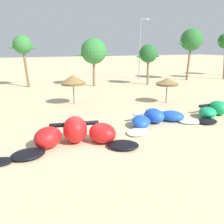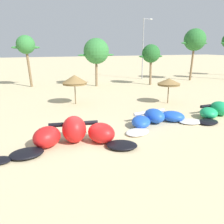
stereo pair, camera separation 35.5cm
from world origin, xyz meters
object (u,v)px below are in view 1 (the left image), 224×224
at_px(palm_left_of_gap, 23,46).
at_px(palm_center_left, 94,51).
at_px(beach_umbrella_near_van, 73,80).
at_px(palm_right_of_gap, 191,40).
at_px(kite_right_of_center, 221,110).
at_px(beach_umbrella_middle, 167,82).
at_px(kite_left_of_center, 76,135).
at_px(palm_center_right, 148,54).
at_px(lamppost_west_center, 141,46).
at_px(kite_center, 157,118).

distance_m(palm_left_of_gap, palm_center_left, 10.16).
xyz_separation_m(beach_umbrella_near_van, palm_right_of_gap, (23.68, 10.37, 4.36)).
bearing_deg(palm_left_of_gap, kite_right_of_center, -56.90).
distance_m(beach_umbrella_middle, palm_right_of_gap, 20.38).
height_order(kite_left_of_center, palm_right_of_gap, palm_right_of_gap).
relative_size(palm_center_right, lamppost_west_center, 0.58).
distance_m(palm_left_of_gap, lamppost_west_center, 20.31).
relative_size(palm_left_of_gap, lamppost_west_center, 0.70).
bearing_deg(lamppost_west_center, kite_right_of_center, -102.73).
distance_m(kite_center, lamppost_west_center, 27.44).
height_order(kite_center, palm_center_right, palm_center_right).
height_order(kite_right_of_center, palm_center_left, palm_center_left).
height_order(beach_umbrella_middle, palm_center_right, palm_center_right).
bearing_deg(beach_umbrella_near_van, palm_left_of_gap, 106.17).
bearing_deg(palm_right_of_gap, beach_umbrella_middle, -136.62).
distance_m(palm_center_right, lamppost_west_center, 7.21).
xyz_separation_m(kite_left_of_center, kite_center, (6.89, 1.55, -0.21)).
bearing_deg(kite_left_of_center, kite_center, 12.69).
relative_size(kite_left_of_center, palm_center_left, 1.07).
bearing_deg(kite_center, beach_umbrella_near_van, 116.25).
height_order(palm_center_left, palm_right_of_gap, palm_right_of_gap).
bearing_deg(palm_center_left, palm_center_right, -13.14).
xyz_separation_m(palm_left_of_gap, palm_center_right, (17.86, -4.95, -1.26)).
bearing_deg(palm_left_of_gap, kite_left_of_center, -86.66).
bearing_deg(beach_umbrella_near_van, beach_umbrella_middle, -19.43).
bearing_deg(palm_center_left, palm_left_of_gap, 162.58).
relative_size(kite_center, lamppost_west_center, 0.68).
relative_size(palm_left_of_gap, palm_center_left, 1.05).
xyz_separation_m(kite_right_of_center, palm_center_left, (-5.07, 19.57, 4.69)).
xyz_separation_m(beach_umbrella_middle, lamppost_west_center, (7.09, 18.45, 3.61)).
bearing_deg(kite_left_of_center, beach_umbrella_near_van, 76.58).
xyz_separation_m(kite_left_of_center, palm_center_right, (16.46, 18.94, 4.09)).
height_order(palm_center_right, palm_right_of_gap, palm_right_of_gap).
bearing_deg(kite_center, kite_left_of_center, -167.31).
distance_m(beach_umbrella_near_van, palm_right_of_gap, 26.22).
distance_m(kite_right_of_center, beach_umbrella_near_van, 14.36).
bearing_deg(palm_center_right, palm_center_left, 166.86).
distance_m(beach_umbrella_middle, lamppost_west_center, 20.09).
height_order(beach_umbrella_middle, palm_center_left, palm_center_left).
bearing_deg(beach_umbrella_near_van, palm_center_right, 31.26).
height_order(kite_center, palm_left_of_gap, palm_left_of_gap).
bearing_deg(kite_center, beach_umbrella_middle, 49.29).
distance_m(palm_center_left, palm_right_of_gap, 17.99).
distance_m(beach_umbrella_middle, palm_center_right, 12.88).
bearing_deg(kite_right_of_center, beach_umbrella_near_van, 139.74).
height_order(kite_left_of_center, beach_umbrella_near_van, beach_umbrella_near_van).
distance_m(palm_left_of_gap, palm_center_right, 18.57).
bearing_deg(kite_left_of_center, lamppost_west_center, 53.70).
distance_m(kite_right_of_center, lamppost_west_center, 25.56).
xyz_separation_m(beach_umbrella_near_van, palm_center_left, (5.77, 10.39, 2.59)).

